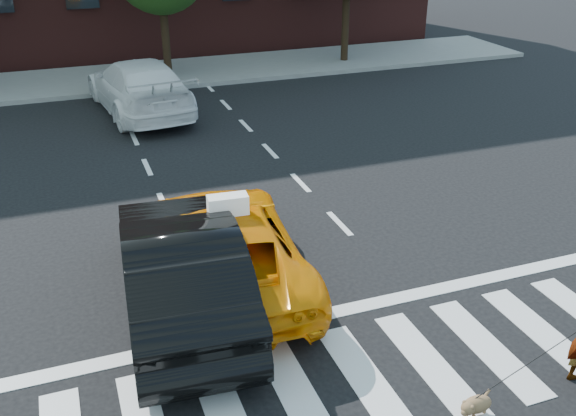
{
  "coord_description": "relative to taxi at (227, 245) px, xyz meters",
  "views": [
    {
      "loc": [
        -3.41,
        -6.12,
        6.02
      ],
      "look_at": [
        0.08,
        3.33,
        1.1
      ],
      "focal_mm": 40.0,
      "sensor_mm": 36.0,
      "label": 1
    }
  ],
  "objects": [
    {
      "name": "stop_line",
      "position": [
        1.1,
        -1.54,
        -0.68
      ],
      "size": [
        12.0,
        0.3,
        0.01
      ],
      "primitive_type": "cube",
      "color": "silver",
      "rests_on": "ground"
    },
    {
      "name": "sidewalk_far",
      "position": [
        1.1,
        14.36,
        -0.62
      ],
      "size": [
        30.0,
        4.0,
        0.15
      ],
      "primitive_type": "cube",
      "color": "slate",
      "rests_on": "ground"
    },
    {
      "name": "taxi",
      "position": [
        0.0,
        0.0,
        0.0
      ],
      "size": [
        2.67,
        5.13,
        1.38
      ],
      "primitive_type": "imported",
      "rotation": [
        0.0,
        0.0,
        3.06
      ],
      "color": "#FF9005",
      "rests_on": "ground"
    },
    {
      "name": "crosswalk",
      "position": [
        1.1,
        -3.14,
        -0.68
      ],
      "size": [
        13.0,
        2.4,
        0.01
      ],
      "primitive_type": "cube",
      "color": "silver",
      "rests_on": "ground"
    },
    {
      "name": "black_sedan",
      "position": [
        -0.9,
        -0.64,
        0.13
      ],
      "size": [
        2.11,
        5.07,
        1.63
      ],
      "primitive_type": "imported",
      "rotation": [
        0.0,
        0.0,
        3.06
      ],
      "color": "black",
      "rests_on": "ground"
    },
    {
      "name": "white_suv",
      "position": [
        0.06,
        10.24,
        0.12
      ],
      "size": [
        2.94,
        5.85,
        1.63
      ],
      "primitive_type": "imported",
      "rotation": [
        0.0,
        0.0,
        3.26
      ],
      "color": "white",
      "rests_on": "ground"
    },
    {
      "name": "dog",
      "position": [
        2.07,
        -4.25,
        -0.5
      ],
      "size": [
        0.57,
        0.36,
        0.33
      ],
      "rotation": [
        0.0,
        0.0,
        0.35
      ],
      "color": "#886445",
      "rests_on": "ground"
    },
    {
      "name": "ground",
      "position": [
        1.1,
        -3.14,
        -0.69
      ],
      "size": [
        120.0,
        120.0,
        0.0
      ],
      "primitive_type": "plane",
      "color": "black",
      "rests_on": "ground"
    },
    {
      "name": "taxi_sign",
      "position": [
        0.0,
        -0.2,
        0.85
      ],
      "size": [
        0.67,
        0.33,
        0.32
      ],
      "primitive_type": "cube",
      "rotation": [
        0.0,
        0.0,
        3.06
      ],
      "color": "white",
      "rests_on": "taxi"
    }
  ]
}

